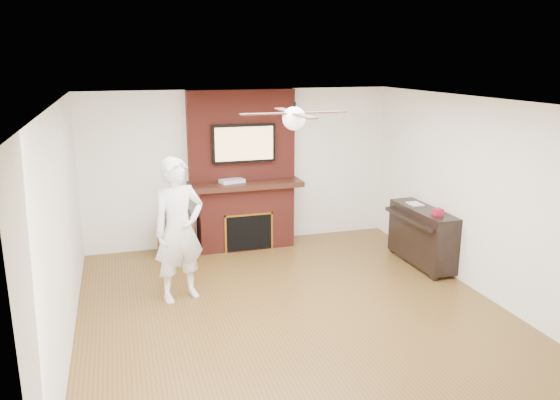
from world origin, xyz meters
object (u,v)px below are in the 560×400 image
object	(u,v)px
fireplace	(244,186)
side_table	(177,235)
person	(179,230)
piano	(422,235)

from	to	relation	value
fireplace	side_table	distance (m)	1.30
side_table	person	bearing A→B (deg)	-86.41
fireplace	person	size ratio (longest dim) A/B	1.38
fireplace	side_table	size ratio (longest dim) A/B	3.84
person	side_table	size ratio (longest dim) A/B	2.79
person	piano	size ratio (longest dim) A/B	1.38
fireplace	person	world-z (taller)	fireplace
person	side_table	distance (m)	1.81
side_table	piano	world-z (taller)	piano
fireplace	side_table	xyz separation A→B (m)	(-1.10, -0.07, -0.70)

